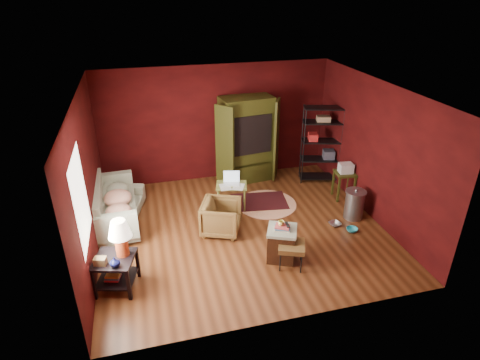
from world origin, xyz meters
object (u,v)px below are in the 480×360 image
(sofa, at_px, (115,207))
(armchair, at_px, (221,216))
(side_table, at_px, (117,249))
(hamper, at_px, (281,243))
(tv_armoire, at_px, (247,138))
(wire_shelving, at_px, (322,141))
(laptop_desk, at_px, (232,187))

(sofa, bearing_deg, armchair, -98.76)
(side_table, xyz_separation_m, hamper, (2.75, 0.03, -0.41))
(tv_armoire, height_order, wire_shelving, tv_armoire)
(armchair, distance_m, tv_armoire, 2.53)
(hamper, distance_m, laptop_desk, 2.03)
(armchair, relative_size, tv_armoire, 0.35)
(armchair, height_order, laptop_desk, laptop_desk)
(side_table, height_order, tv_armoire, tv_armoire)
(tv_armoire, relative_size, wire_shelving, 1.11)
(hamper, relative_size, laptop_desk, 0.88)
(side_table, xyz_separation_m, wire_shelving, (4.72, 2.75, 0.30))
(armchair, distance_m, wire_shelving, 3.34)
(tv_armoire, xyz_separation_m, wire_shelving, (1.72, -0.51, -0.06))
(armchair, bearing_deg, hamper, -119.79)
(wire_shelving, bearing_deg, tv_armoire, 178.62)
(hamper, distance_m, tv_armoire, 3.34)
(sofa, xyz_separation_m, laptop_desk, (2.43, 0.04, 0.11))
(armchair, height_order, hamper, armchair)
(side_table, distance_m, laptop_desk, 3.07)
(sofa, xyz_separation_m, hamper, (2.87, -1.94, -0.07))
(laptop_desk, xyz_separation_m, tv_armoire, (0.69, 1.27, 0.59))
(laptop_desk, relative_size, wire_shelving, 0.43)
(armchair, xyz_separation_m, side_table, (-1.89, -1.11, 0.36))
(laptop_desk, bearing_deg, side_table, -124.94)
(hamper, relative_size, tv_armoire, 0.34)
(tv_armoire, bearing_deg, sofa, -164.76)
(sofa, xyz_separation_m, side_table, (0.12, -1.97, 0.34))
(armchair, bearing_deg, tv_armoire, -5.16)
(hamper, xyz_separation_m, tv_armoire, (0.25, 3.24, 0.77))
(side_table, xyz_separation_m, tv_armoire, (3.00, 3.27, 0.36))
(sofa, xyz_separation_m, wire_shelving, (4.84, 0.79, 0.64))
(sofa, relative_size, armchair, 2.71)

